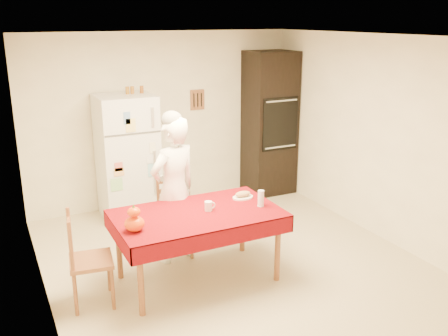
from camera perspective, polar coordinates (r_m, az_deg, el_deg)
floor at (r=5.81m, az=0.92°, el=-10.64°), size 4.50×4.50×0.00m
room_shell at (r=5.26m, az=1.00°, el=5.22°), size 4.02×4.52×2.51m
refrigerator at (r=6.93m, az=-10.97°, el=1.23°), size 0.75×0.74×1.70m
oven_cabinet at (r=7.79m, az=5.23°, el=5.10°), size 0.70×0.62×2.20m
dining_table at (r=5.17m, az=-3.07°, el=-5.81°), size 1.70×1.00×0.76m
chair_far at (r=5.89m, az=-5.70°, el=-4.89°), size 0.52×0.51×0.95m
chair_left at (r=4.99m, az=-15.75°, el=-9.70°), size 0.45×0.47×0.95m
seated_woman at (r=5.59m, az=-5.73°, el=-2.54°), size 0.70×0.57×1.67m
coffee_mug at (r=5.17m, az=-1.80°, el=-4.38°), size 0.08×0.08×0.10m
pumpkin_lower at (r=4.76m, az=-10.19°, el=-6.29°), size 0.19×0.19×0.14m
pumpkin_upper at (r=4.72m, az=-10.27°, el=-4.97°), size 0.12×0.12×0.09m
wine_glass at (r=5.29m, az=4.24°, el=-3.48°), size 0.07×0.07×0.18m
bread_plate at (r=5.53m, az=2.17°, el=-3.37°), size 0.24×0.24×0.02m
bread_loaf at (r=5.52m, az=2.17°, el=-2.98°), size 0.18×0.10×0.06m
spice_jar_left at (r=6.81m, az=-10.98°, el=8.70°), size 0.05×0.05×0.10m
spice_jar_mid at (r=6.83m, az=-10.45°, el=8.75°), size 0.05×0.05×0.10m
spice_jar_right at (r=6.87m, az=-9.39°, el=8.85°), size 0.05×0.05×0.10m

